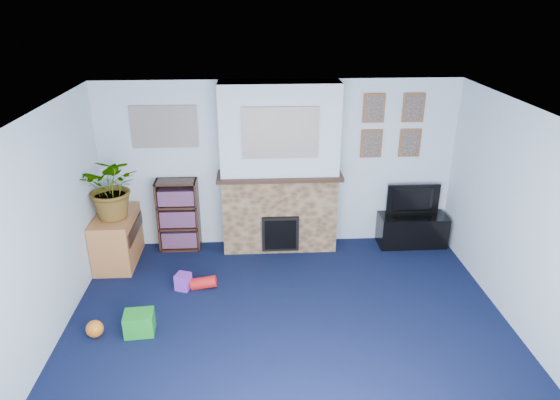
{
  "coord_description": "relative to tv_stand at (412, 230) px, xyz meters",
  "views": [
    {
      "loc": [
        -0.35,
        -4.44,
        3.48
      ],
      "look_at": [
        -0.06,
        0.77,
        1.29
      ],
      "focal_mm": 32.0,
      "sensor_mm": 36.0,
      "label": 1
    }
  ],
  "objects": [
    {
      "name": "floor",
      "position": [
        -1.95,
        -2.03,
        -0.22
      ],
      "size": [
        5.0,
        4.5,
        0.01
      ],
      "primitive_type": "cube",
      "color": "#0D1433",
      "rests_on": "ground"
    },
    {
      "name": "ceiling",
      "position": [
        -1.95,
        -2.03,
        2.17
      ],
      "size": [
        5.0,
        4.5,
        0.01
      ],
      "primitive_type": "cube",
      "color": "white",
      "rests_on": "wall_back"
    },
    {
      "name": "wall_back",
      "position": [
        -1.95,
        0.22,
        0.97
      ],
      "size": [
        5.0,
        0.04,
        2.4
      ],
      "primitive_type": "cube",
      "color": "silver",
      "rests_on": "ground"
    },
    {
      "name": "wall_left",
      "position": [
        -4.45,
        -2.03,
        0.97
      ],
      "size": [
        0.04,
        4.5,
        2.4
      ],
      "primitive_type": "cube",
      "color": "silver",
      "rests_on": "ground"
    },
    {
      "name": "wall_right",
      "position": [
        0.55,
        -2.03,
        0.97
      ],
      "size": [
        0.04,
        4.5,
        2.4
      ],
      "primitive_type": "cube",
      "color": "silver",
      "rests_on": "ground"
    },
    {
      "name": "chimney_breast",
      "position": [
        -1.95,
        0.02,
        0.96
      ],
      "size": [
        1.72,
        0.5,
        2.4
      ],
      "color": "brown",
      "rests_on": "ground"
    },
    {
      "name": "collage_main",
      "position": [
        -1.95,
        -0.19,
        1.56
      ],
      "size": [
        1.0,
        0.03,
        0.68
      ],
      "primitive_type": "cube",
      "color": "gray",
      "rests_on": "chimney_breast"
    },
    {
      "name": "collage_left",
      "position": [
        -3.5,
        0.21,
        1.55
      ],
      "size": [
        0.9,
        0.03,
        0.58
      ],
      "primitive_type": "cube",
      "color": "gray",
      "rests_on": "wall_back"
    },
    {
      "name": "portrait_tl",
      "position": [
        -0.65,
        0.2,
        1.77
      ],
      "size": [
        0.3,
        0.03,
        0.4
      ],
      "primitive_type": "cube",
      "color": "brown",
      "rests_on": "wall_back"
    },
    {
      "name": "portrait_tr",
      "position": [
        -0.1,
        0.2,
        1.77
      ],
      "size": [
        0.3,
        0.03,
        0.4
      ],
      "primitive_type": "cube",
      "color": "brown",
      "rests_on": "wall_back"
    },
    {
      "name": "portrait_bl",
      "position": [
        -0.65,
        0.2,
        1.27
      ],
      "size": [
        0.3,
        0.03,
        0.4
      ],
      "primitive_type": "cube",
      "color": "brown",
      "rests_on": "wall_back"
    },
    {
      "name": "portrait_br",
      "position": [
        -0.1,
        0.2,
        1.27
      ],
      "size": [
        0.3,
        0.03,
        0.4
      ],
      "primitive_type": "cube",
      "color": "brown",
      "rests_on": "wall_back"
    },
    {
      "name": "tv_stand",
      "position": [
        0.0,
        0.0,
        0.0
      ],
      "size": [
        0.98,
        0.41,
        0.46
      ],
      "primitive_type": "cube",
      "color": "black",
      "rests_on": "ground"
    },
    {
      "name": "television",
      "position": [
        0.0,
        0.02,
        0.46
      ],
      "size": [
        0.77,
        0.1,
        0.44
      ],
      "primitive_type": "imported",
      "rotation": [
        0.0,
        0.0,
        3.14
      ],
      "color": "black",
      "rests_on": "tv_stand"
    },
    {
      "name": "bookshelf",
      "position": [
        -3.39,
        0.08,
        0.28
      ],
      "size": [
        0.58,
        0.28,
        1.05
      ],
      "color": "#311B11",
      "rests_on": "ground"
    },
    {
      "name": "sideboard",
      "position": [
        -4.19,
        -0.28,
        0.12
      ],
      "size": [
        0.5,
        0.9,
        0.7
      ],
      "primitive_type": "cube",
      "color": "#B76F3A",
      "rests_on": "ground"
    },
    {
      "name": "potted_plant",
      "position": [
        -4.14,
        -0.33,
        0.9
      ],
      "size": [
        0.83,
        0.73,
        0.86
      ],
      "primitive_type": "imported",
      "rotation": [
        0.0,
        0.0,
        6.2
      ],
      "color": "#26661E",
      "rests_on": "sideboard"
    },
    {
      "name": "mantel_clock",
      "position": [
        -1.98,
        -0.03,
        1.0
      ],
      "size": [
        0.1,
        0.06,
        0.14
      ],
      "primitive_type": "cube",
      "color": "gold",
      "rests_on": "chimney_breast"
    },
    {
      "name": "mantel_candle",
      "position": [
        -1.63,
        -0.03,
        1.01
      ],
      "size": [
        0.05,
        0.05,
        0.17
      ],
      "primitive_type": "cylinder",
      "color": "#B2BFC6",
      "rests_on": "chimney_breast"
    },
    {
      "name": "mantel_teddy",
      "position": [
        -2.55,
        -0.03,
        0.99
      ],
      "size": [
        0.14,
        0.14,
        0.14
      ],
      "primitive_type": "sphere",
      "color": "gray",
      "rests_on": "chimney_breast"
    },
    {
      "name": "mantel_can",
      "position": [
        -1.27,
        -0.03,
        0.99
      ],
      "size": [
        0.06,
        0.06,
        0.13
      ],
      "primitive_type": "cylinder",
      "color": "purple",
      "rests_on": "chimney_breast"
    },
    {
      "name": "green_crate",
      "position": [
        -3.59,
        -1.89,
        -0.08
      ],
      "size": [
        0.33,
        0.28,
        0.25
      ],
      "primitive_type": "cube",
      "rotation": [
        0.0,
        0.0,
        0.08
      ],
      "color": "#198C26",
      "rests_on": "ground"
    },
    {
      "name": "toy_ball",
      "position": [
        -4.07,
        -1.92,
        -0.13
      ],
      "size": [
        0.19,
        0.19,
        0.19
      ],
      "primitive_type": "sphere",
      "color": "orange",
      "rests_on": "ground"
    },
    {
      "name": "toy_block",
      "position": [
        -3.22,
        -1.03,
        -0.11
      ],
      "size": [
        0.22,
        0.22,
        0.21
      ],
      "primitive_type": "cube",
      "rotation": [
        0.0,
        0.0,
        -0.34
      ],
      "color": "purple",
      "rests_on": "ground"
    },
    {
      "name": "toy_tube",
      "position": [
        -2.97,
        -1.02,
        -0.15
      ],
      "size": [
        0.34,
        0.15,
        0.2
      ],
      "primitive_type": "cylinder",
      "rotation": [
        0.0,
        1.43,
        0.0
      ],
      "color": "red",
      "rests_on": "ground"
    }
  ]
}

